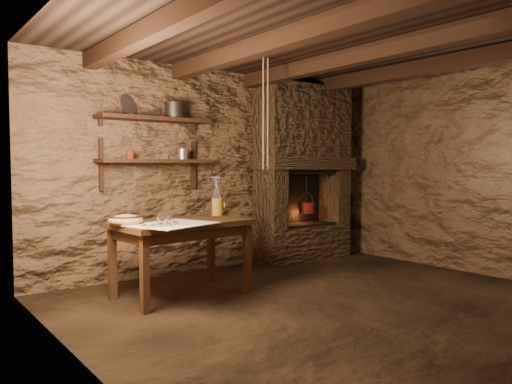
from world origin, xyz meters
TOP-DOWN VIEW (x-y plane):
  - floor at (0.00, 0.00)m, footprint 4.50×4.50m
  - back_wall at (0.00, 2.00)m, footprint 4.50×0.04m
  - left_wall at (-2.25, 0.00)m, footprint 0.04×4.00m
  - right_wall at (2.25, 0.00)m, footprint 0.04×4.00m
  - ceiling at (0.00, 0.00)m, footprint 4.50×4.00m
  - beam_far_left at (-1.50, 0.00)m, footprint 0.14×3.95m
  - beam_mid_left at (-0.50, 0.00)m, footprint 0.14×3.95m
  - beam_mid_right at (0.50, 0.00)m, footprint 0.14×3.95m
  - beam_far_right at (1.50, 0.00)m, footprint 0.14×3.95m
  - shelf_lower at (-0.85, 1.84)m, footprint 1.25×0.30m
  - shelf_upper at (-0.85, 1.84)m, footprint 1.25×0.30m
  - hearth at (1.25, 1.77)m, footprint 1.43×0.51m
  - work_table at (-0.95, 1.08)m, footprint 1.32×0.83m
  - linen_cloth at (-1.17, 0.83)m, footprint 0.84×0.75m
  - pewter_cutlery_row at (-1.17, 0.81)m, footprint 0.62×0.40m
  - drinking_glasses at (-1.15, 0.96)m, footprint 0.22×0.07m
  - stoneware_jug at (-0.39, 1.31)m, footprint 0.14×0.13m
  - wooden_bowl at (-1.50, 1.09)m, footprint 0.38×0.38m
  - iron_stockpot at (-0.61, 1.84)m, footprint 0.22×0.22m
  - tin_pan at (-1.11, 1.94)m, footprint 0.26×0.19m
  - small_kettle at (-0.51, 1.84)m, footprint 0.18×0.15m
  - rusty_tin at (-1.13, 1.84)m, footprint 0.09×0.09m
  - red_pot at (1.26, 1.72)m, footprint 0.27×0.27m
  - hanging_ropes at (0.05, 1.05)m, footprint 0.08×0.08m

SIDE VIEW (x-z plane):
  - floor at x=0.00m, z-range 0.00..0.00m
  - work_table at x=-0.95m, z-range 0.03..0.75m
  - red_pot at x=1.26m, z-range 0.43..0.97m
  - linen_cloth at x=-1.17m, z-range 0.72..0.73m
  - pewter_cutlery_row at x=-1.17m, z-range 0.73..0.74m
  - wooden_bowl at x=-1.50m, z-range 0.71..0.81m
  - drinking_glasses at x=-1.15m, z-range 0.73..0.82m
  - stoneware_jug at x=-0.39m, z-range 0.69..1.11m
  - back_wall at x=0.00m, z-range 0.00..2.40m
  - left_wall at x=-2.25m, z-range 0.00..2.40m
  - right_wall at x=2.25m, z-range 0.00..2.40m
  - hearth at x=1.25m, z-range 0.08..2.38m
  - shelf_lower at x=-0.85m, z-range 1.28..1.32m
  - rusty_tin at x=-1.13m, z-range 1.32..1.41m
  - small_kettle at x=-0.51m, z-range 1.29..1.47m
  - shelf_upper at x=-0.85m, z-range 1.73..1.77m
  - hanging_ropes at x=0.05m, z-range 1.20..2.40m
  - iron_stockpot at x=-0.61m, z-range 1.77..1.93m
  - tin_pan at x=-1.11m, z-range 1.77..2.00m
  - beam_far_left at x=-1.50m, z-range 2.23..2.39m
  - beam_mid_left at x=-0.50m, z-range 2.23..2.39m
  - beam_mid_right at x=0.50m, z-range 2.23..2.39m
  - beam_far_right at x=1.50m, z-range 2.23..2.39m
  - ceiling at x=0.00m, z-range 2.38..2.42m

